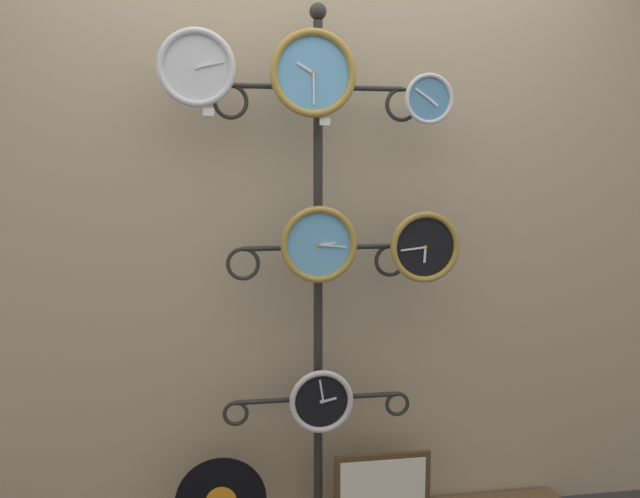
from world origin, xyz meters
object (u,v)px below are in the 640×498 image
clock_middle_center (319,244)px  clock_top_center (313,73)px  clock_bottom_center (323,401)px  clock_middle_right (425,247)px  clock_top_left (197,68)px  clock_top_right (429,99)px  picture_frame (383,490)px  display_stand (318,346)px

clock_middle_center → clock_top_center: bearing=163.1°
clock_top_center → clock_bottom_center: size_ratio=1.26×
clock_middle_right → clock_bottom_center: 0.72m
clock_top_left → clock_top_right: 0.87m
clock_bottom_center → picture_frame: size_ratio=0.64×
clock_bottom_center → clock_top_left: bearing=-179.6°
clock_middle_center → clock_bottom_center: 0.62m
clock_top_left → clock_middle_right: 1.07m
clock_middle_right → clock_top_center: bearing=178.1°
display_stand → clock_top_left: bearing=-169.3°
clock_top_left → clock_bottom_center: clock_top_left is taller
display_stand → clock_top_left: size_ratio=7.63×
clock_top_left → picture_frame: clock_top_left is taller
picture_frame → clock_middle_right: bearing=-18.8°
clock_middle_center → clock_bottom_center: (0.02, 0.02, -0.62)m
clock_bottom_center → picture_frame: bearing=3.5°
clock_top_left → clock_top_center: clock_top_center is taller
clock_top_left → clock_bottom_center: 1.34m
clock_top_left → clock_middle_center: 0.77m
clock_top_center → clock_bottom_center: clock_top_center is taller
clock_top_left → clock_top_center: size_ratio=0.88×
clock_middle_center → clock_bottom_center: clock_middle_center is taller
clock_top_center → picture_frame: clock_top_center is taller
clock_top_left → clock_bottom_center: bearing=0.4°
clock_middle_center → clock_middle_right: clock_middle_center is taller
clock_middle_right → clock_bottom_center: bearing=175.2°
clock_top_right → clock_middle_right: 0.56m
clock_top_left → display_stand: bearing=10.7°
display_stand → picture_frame: display_stand is taller
display_stand → clock_bottom_center: (0.00, -0.08, -0.20)m
clock_top_center → clock_middle_center: size_ratio=1.10×
display_stand → clock_top_center: display_stand is taller
display_stand → clock_top_center: size_ratio=6.68×
clock_top_left → clock_top_center: (0.42, -0.02, -0.01)m
clock_top_right → picture_frame: size_ratio=0.48×
display_stand → clock_middle_center: display_stand is taller
clock_middle_center → picture_frame: clock_middle_center is taller
clock_middle_right → picture_frame: size_ratio=0.69×
clock_top_left → clock_bottom_center: size_ratio=1.10×
clock_top_right → clock_middle_right: clock_top_right is taller
clock_top_center → display_stand: bearing=72.0°
clock_top_right → clock_middle_center: bearing=-175.7°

